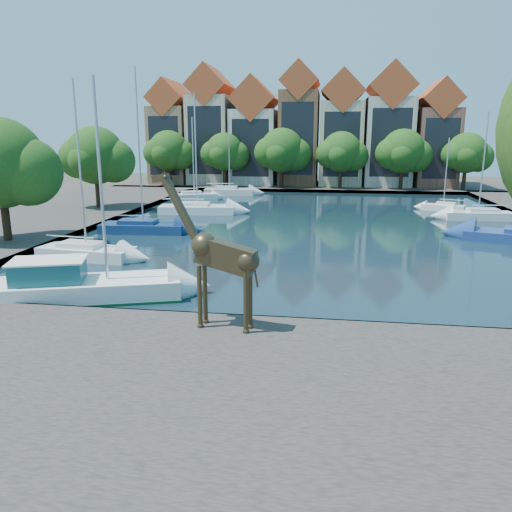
{
  "coord_description": "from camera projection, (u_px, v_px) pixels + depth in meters",
  "views": [
    {
      "loc": [
        0.68,
        -18.57,
        7.47
      ],
      "look_at": [
        -2.13,
        0.4,
        2.82
      ],
      "focal_mm": 35.0,
      "sensor_mm": 36.0,
      "label": 1
    }
  ],
  "objects": [
    {
      "name": "far_tree_far_west",
      "position": [
        169.0,
        152.0,
        70.14
      ],
      "size": [
        7.28,
        5.6,
        7.68
      ],
      "color": "#332114",
      "rests_on": "far_quay"
    },
    {
      "name": "far_tree_west",
      "position": [
        225.0,
        153.0,
        69.03
      ],
      "size": [
        6.76,
        5.2,
        7.36
      ],
      "color": "#332114",
      "rests_on": "far_quay"
    },
    {
      "name": "townhouse_east_end",
      "position": [
        435.0,
        138.0,
        69.72
      ],
      "size": [
        5.44,
        9.18,
        14.43
      ],
      "color": "brown",
      "rests_on": "far_quay"
    },
    {
      "name": "sailboat_left_d",
      "position": [
        194.0,
        195.0,
        58.22
      ],
      "size": [
        5.51,
        3.65,
        9.41
      ],
      "color": "silver",
      "rests_on": "water_basin"
    },
    {
      "name": "side_tree_left_far",
      "position": [
        97.0,
        157.0,
        48.47
      ],
      "size": [
        7.28,
        5.6,
        7.88
      ],
      "color": "#332114",
      "rests_on": "left_quay"
    },
    {
      "name": "giraffe_statue",
      "position": [
        218.0,
        255.0,
        18.0
      ],
      "size": [
        3.96,
        1.03,
        5.66
      ],
      "color": "#3C301E",
      "rests_on": "near_quay"
    },
    {
      "name": "townhouse_west_mid",
      "position": [
        212.0,
        130.0,
        74.01
      ],
      "size": [
        5.94,
        9.18,
        16.79
      ],
      "color": "#BFB193",
      "rests_on": "far_quay"
    },
    {
      "name": "motorsailer",
      "position": [
        78.0,
        284.0,
        22.85
      ],
      "size": [
        8.99,
        5.14,
        9.87
      ],
      "color": "white",
      "rests_on": "water_basin"
    },
    {
      "name": "townhouse_west_end",
      "position": [
        173.0,
        136.0,
        75.07
      ],
      "size": [
        5.44,
        9.18,
        14.93
      ],
      "color": "#8D6A4D",
      "rests_on": "far_quay"
    },
    {
      "name": "water_basin",
      "position": [
        321.0,
        224.0,
        42.77
      ],
      "size": [
        38.0,
        50.0,
        0.08
      ],
      "primitive_type": "cube",
      "color": "black",
      "rests_on": "ground"
    },
    {
      "name": "sailboat_left_e",
      "position": [
        230.0,
        190.0,
        63.56
      ],
      "size": [
        6.35,
        2.57,
        9.4
      ],
      "color": "silver",
      "rests_on": "water_basin"
    },
    {
      "name": "left_quay",
      "position": [
        50.0,
        215.0,
        46.28
      ],
      "size": [
        14.0,
        52.0,
        0.5
      ],
      "primitive_type": "cube",
      "color": "#433E3A",
      "rests_on": "ground"
    },
    {
      "name": "sailboat_left_a",
      "position": [
        87.0,
        250.0,
        30.59
      ],
      "size": [
        6.09,
        2.71,
        10.57
      ],
      "color": "silver",
      "rests_on": "water_basin"
    },
    {
      "name": "ground",
      "position": [
        308.0,
        329.0,
        19.71
      ],
      "size": [
        160.0,
        160.0,
        0.0
      ],
      "primitive_type": "plane",
      "color": "#38332B",
      "rests_on": "ground"
    },
    {
      "name": "far_tree_east",
      "position": [
        404.0,
        153.0,
        65.58
      ],
      "size": [
        7.54,
        5.8,
        7.84
      ],
      "color": "#332114",
      "rests_on": "far_quay"
    },
    {
      "name": "townhouse_west_inner",
      "position": [
        255.0,
        136.0,
        73.29
      ],
      "size": [
        6.43,
        9.18,
        15.15
      ],
      "color": "beige",
      "rests_on": "far_quay"
    },
    {
      "name": "far_tree_mid_east",
      "position": [
        342.0,
        153.0,
        66.74
      ],
      "size": [
        7.02,
        5.4,
        7.52
      ],
      "color": "#332114",
      "rests_on": "far_quay"
    },
    {
      "name": "sailboat_right_c",
      "position": [
        478.0,
        213.0,
        44.85
      ],
      "size": [
        5.97,
        2.35,
        9.38
      ],
      "color": "silver",
      "rests_on": "water_basin"
    },
    {
      "name": "sailboat_left_c",
      "position": [
        197.0,
        207.0,
        48.32
      ],
      "size": [
        7.45,
        3.27,
        11.17
      ],
      "color": "silver",
      "rests_on": "water_basin"
    },
    {
      "name": "far_quay",
      "position": [
        325.0,
        186.0,
        73.48
      ],
      "size": [
        60.0,
        16.0,
        0.5
      ],
      "primitive_type": "cube",
      "color": "#433E3A",
      "rests_on": "ground"
    },
    {
      "name": "near_quay",
      "position": [
        295.0,
        422.0,
        12.92
      ],
      "size": [
        50.0,
        14.0,
        0.5
      ],
      "primitive_type": "cube",
      "color": "#433E3A",
      "rests_on": "ground"
    },
    {
      "name": "sailboat_left_b",
      "position": [
        143.0,
        225.0,
        38.83
      ],
      "size": [
        6.68,
        2.72,
        12.27
      ],
      "color": "navy",
      "rests_on": "water_basin"
    },
    {
      "name": "far_tree_mid_west",
      "position": [
        283.0,
        152.0,
        67.84
      ],
      "size": [
        7.8,
        6.0,
        8.0
      ],
      "color": "#332114",
      "rests_on": "far_quay"
    },
    {
      "name": "townhouse_east_mid",
      "position": [
        388.0,
        131.0,
        70.41
      ],
      "size": [
        6.43,
        9.18,
        16.65
      ],
      "color": "beige",
      "rests_on": "far_quay"
    },
    {
      "name": "far_tree_far_east",
      "position": [
        467.0,
        154.0,
        64.48
      ],
      "size": [
        6.76,
        5.2,
        7.36
      ],
      "color": "#332114",
      "rests_on": "far_quay"
    },
    {
      "name": "townhouse_center",
      "position": [
        299.0,
        129.0,
        72.13
      ],
      "size": [
        5.44,
        9.18,
        16.93
      ],
      "color": "brown",
      "rests_on": "far_quay"
    },
    {
      "name": "townhouse_east_inner",
      "position": [
        341.0,
        133.0,
        71.42
      ],
      "size": [
        5.94,
        9.18,
        15.79
      ],
      "color": "#C3B28B",
      "rests_on": "far_quay"
    },
    {
      "name": "side_tree_left_near",
      "position": [
        1.0,
        166.0,
        32.92
      ],
      "size": [
        7.8,
        6.0,
        8.2
      ],
      "color": "#332114",
      "rests_on": "left_quay"
    },
    {
      "name": "sailboat_right_d",
      "position": [
        443.0,
        206.0,
        50.05
      ],
      "size": [
        4.3,
        2.83,
        7.16
      ],
      "color": "white",
      "rests_on": "water_basin"
    }
  ]
}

